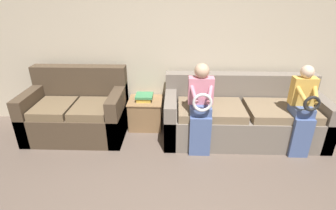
{
  "coord_description": "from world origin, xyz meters",
  "views": [
    {
      "loc": [
        -0.08,
        -1.31,
        2.06
      ],
      "look_at": [
        -0.17,
        1.56,
        0.74
      ],
      "focal_mm": 28.0,
      "sensor_mm": 36.0,
      "label": 1
    }
  ],
  "objects_px": {
    "couch_main": "(242,117)",
    "couch_side": "(78,112)",
    "side_shelf": "(146,113)",
    "book_stack": "(144,97)",
    "child_left_seated": "(201,105)",
    "child_right_seated": "(303,108)"
  },
  "relations": [
    {
      "from": "book_stack",
      "to": "couch_main",
      "type": "bearing_deg",
      "value": -9.77
    },
    {
      "from": "child_left_seated",
      "to": "side_shelf",
      "type": "relative_size",
      "value": 2.31
    },
    {
      "from": "couch_side",
      "to": "side_shelf",
      "type": "xyz_separation_m",
      "value": [
        0.98,
        0.23,
        -0.11
      ]
    },
    {
      "from": "child_right_seated",
      "to": "side_shelf",
      "type": "xyz_separation_m",
      "value": [
        -2.08,
        0.62,
        -0.41
      ]
    },
    {
      "from": "child_right_seated",
      "to": "book_stack",
      "type": "relative_size",
      "value": 4.54
    },
    {
      "from": "book_stack",
      "to": "side_shelf",
      "type": "bearing_deg",
      "value": 4.3
    },
    {
      "from": "side_shelf",
      "to": "book_stack",
      "type": "distance_m",
      "value": 0.27
    },
    {
      "from": "couch_main",
      "to": "child_left_seated",
      "type": "relative_size",
      "value": 1.88
    },
    {
      "from": "couch_main",
      "to": "child_right_seated",
      "type": "height_order",
      "value": "child_right_seated"
    },
    {
      "from": "couch_main",
      "to": "side_shelf",
      "type": "xyz_separation_m",
      "value": [
        -1.43,
        0.25,
        -0.09
      ]
    },
    {
      "from": "side_shelf",
      "to": "couch_side",
      "type": "bearing_deg",
      "value": -166.67
    },
    {
      "from": "child_left_seated",
      "to": "side_shelf",
      "type": "height_order",
      "value": "child_left_seated"
    },
    {
      "from": "child_left_seated",
      "to": "child_right_seated",
      "type": "bearing_deg",
      "value": -0.05
    },
    {
      "from": "couch_side",
      "to": "child_left_seated",
      "type": "height_order",
      "value": "child_left_seated"
    },
    {
      "from": "child_left_seated",
      "to": "book_stack",
      "type": "xyz_separation_m",
      "value": [
        -0.8,
        0.62,
        -0.16
      ]
    },
    {
      "from": "child_left_seated",
      "to": "side_shelf",
      "type": "xyz_separation_m",
      "value": [
        -0.79,
        0.62,
        -0.42
      ]
    },
    {
      "from": "couch_main",
      "to": "couch_side",
      "type": "bearing_deg",
      "value": 179.59
    },
    {
      "from": "couch_main",
      "to": "couch_side",
      "type": "distance_m",
      "value": 2.42
    },
    {
      "from": "couch_side",
      "to": "book_stack",
      "type": "xyz_separation_m",
      "value": [
        0.97,
        0.23,
        0.16
      ]
    },
    {
      "from": "child_left_seated",
      "to": "book_stack",
      "type": "height_order",
      "value": "child_left_seated"
    },
    {
      "from": "couch_main",
      "to": "child_right_seated",
      "type": "xyz_separation_m",
      "value": [
        0.65,
        -0.37,
        0.32
      ]
    },
    {
      "from": "couch_main",
      "to": "couch_side",
      "type": "relative_size",
      "value": 1.6
    }
  ]
}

